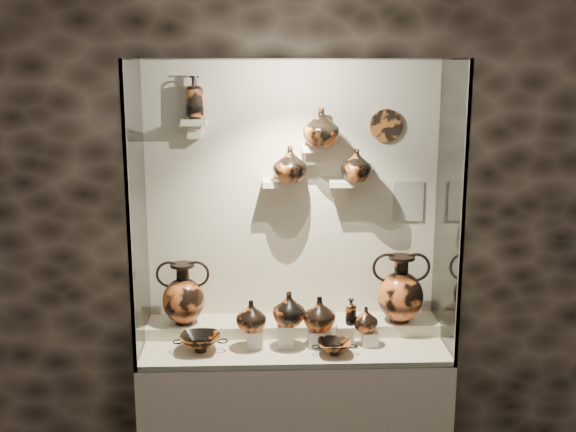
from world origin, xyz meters
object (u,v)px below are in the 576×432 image
(kylix_left, at_px, (200,341))
(lekythos_tall, at_px, (194,95))
(ovoid_vase_b, at_px, (321,127))
(amphora_right, at_px, (401,288))
(jug_b, at_px, (289,309))
(jug_a, at_px, (251,316))
(ovoid_vase_c, at_px, (356,165))
(jug_c, at_px, (319,313))
(kylix_right, at_px, (334,346))
(amphora_left, at_px, (183,293))
(lekythos_small, at_px, (351,310))
(ovoid_vase_a, at_px, (290,164))
(jug_e, at_px, (366,319))

(kylix_left, distance_m, lekythos_tall, 1.36)
(kylix_left, xyz_separation_m, ovoid_vase_b, (0.67, 0.29, 1.14))
(amphora_right, height_order, jug_b, amphora_right)
(ovoid_vase_b, bearing_deg, amphora_right, 10.53)
(jug_a, distance_m, ovoid_vase_c, 1.03)
(amphora_right, xyz_separation_m, jug_c, (-0.48, -0.17, -0.08))
(kylix_right, bearing_deg, amphora_left, 134.74)
(lekythos_small, height_order, ovoid_vase_a, ovoid_vase_a)
(lekythos_tall, bearing_deg, jug_e, -10.74)
(amphora_right, height_order, ovoid_vase_a, ovoid_vase_a)
(amphora_right, xyz_separation_m, kylix_left, (-1.14, -0.23, -0.21))
(jug_c, height_order, ovoid_vase_c, ovoid_vase_c)
(kylix_left, relative_size, ovoid_vase_b, 1.34)
(jug_b, xyz_separation_m, jug_e, (0.43, 0.01, -0.07))
(jug_e, height_order, kylix_left, jug_e)
(amphora_right, xyz_separation_m, kylix_right, (-0.41, -0.30, -0.22))
(kylix_right, relative_size, ovoid_vase_a, 1.17)
(lekythos_tall, bearing_deg, amphora_left, -127.68)
(kylix_left, distance_m, kylix_right, 0.73)
(amphora_right, xyz_separation_m, ovoid_vase_a, (-0.64, 0.06, 0.72))
(jug_e, relative_size, kylix_left, 0.50)
(jug_e, height_order, lekythos_small, lekythos_small)
(jug_b, relative_size, lekythos_tall, 0.71)
(amphora_right, bearing_deg, amphora_left, -165.02)
(kylix_right, distance_m, ovoid_vase_b, 1.20)
(jug_a, xyz_separation_m, ovoid_vase_c, (0.60, 0.27, 0.79))
(ovoid_vase_c, bearing_deg, kylix_left, -179.56)
(jug_b, relative_size, kylix_right, 0.81)
(amphora_left, height_order, lekythos_tall, lekythos_tall)
(jug_e, relative_size, ovoid_vase_b, 0.67)
(ovoid_vase_a, distance_m, ovoid_vase_b, 0.27)
(jug_b, height_order, kylix_right, jug_b)
(jug_b, xyz_separation_m, lekythos_small, (0.35, 0.02, -0.02))
(jug_b, bearing_deg, jug_a, -173.11)
(kylix_right, bearing_deg, lekythos_small, 27.83)
(jug_e, bearing_deg, amphora_left, 150.06)
(kylix_right, relative_size, ovoid_vase_c, 1.27)
(jug_c, height_order, ovoid_vase_b, ovoid_vase_b)
(amphora_left, distance_m, jug_b, 0.63)
(lekythos_small, bearing_deg, jug_b, -170.45)
(amphora_right, relative_size, ovoid_vase_a, 1.99)
(jug_b, xyz_separation_m, ovoid_vase_b, (0.19, 0.25, 0.97))
(ovoid_vase_a, bearing_deg, lekythos_tall, 159.13)
(amphora_left, distance_m, kylix_left, 0.33)
(lekythos_tall, bearing_deg, jug_b, -24.14)
(lekythos_small, distance_m, kylix_right, 0.23)
(kylix_left, relative_size, ovoid_vase_a, 1.43)
(lekythos_small, height_order, kylix_right, lekythos_small)
(jug_a, bearing_deg, ovoid_vase_c, 27.30)
(kylix_right, bearing_deg, jug_b, 130.59)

